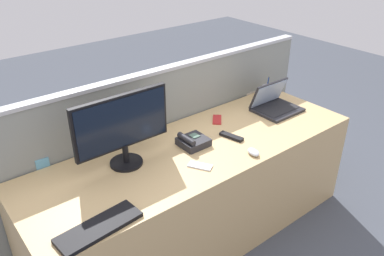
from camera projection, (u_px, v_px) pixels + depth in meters
ground_plane at (196, 231)px, 2.87m from camera, size 10.00×10.00×0.00m
desk at (197, 192)px, 2.70m from camera, size 2.30×0.76×0.72m
cubicle_divider at (161, 142)px, 2.89m from camera, size 2.73×0.08×1.13m
desktop_monitor at (122, 126)px, 2.25m from camera, size 0.60×0.20×0.44m
laptop at (274, 104)px, 3.00m from camera, size 0.34×0.28×0.22m
desk_phone at (193, 141)px, 2.54m from camera, size 0.18×0.17×0.08m
keyboard_main at (99, 227)px, 1.86m from camera, size 0.43×0.18×0.02m
computer_mouse_right_hand at (253, 152)px, 2.45m from camera, size 0.08×0.11×0.03m
pen_cup at (267, 90)px, 3.24m from camera, size 0.08×0.08×0.16m
cell_phone_red_case at (217, 120)px, 2.87m from camera, size 0.14×0.15×0.01m
cell_phone_white_slab at (200, 166)px, 2.33m from camera, size 0.13×0.15×0.01m
tv_remote at (231, 136)px, 2.63m from camera, size 0.08×0.18×0.02m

